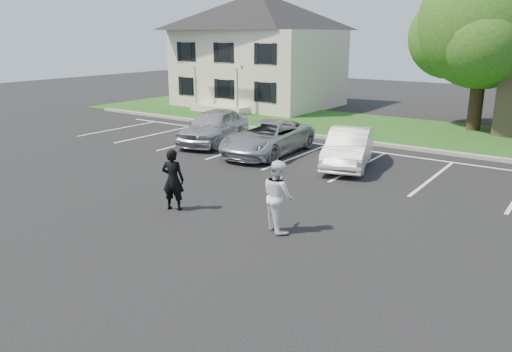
{
  "coord_description": "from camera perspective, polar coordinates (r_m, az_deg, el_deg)",
  "views": [
    {
      "loc": [
        7.4,
        -9.58,
        4.93
      ],
      "look_at": [
        0.0,
        1.0,
        1.25
      ],
      "focal_mm": 35.0,
      "sensor_mm": 36.0,
      "label": 1
    }
  ],
  "objects": [
    {
      "name": "house",
      "position": [
        35.93,
        0.36,
        14.15
      ],
      "size": [
        10.3,
        9.22,
        7.6
      ],
      "color": "beige",
      "rests_on": "ground"
    },
    {
      "name": "man_white_shirt",
      "position": [
        12.79,
        2.54,
        -2.29
      ],
      "size": [
        1.15,
        1.08,
        1.88
      ],
      "primitive_type": "imported",
      "rotation": [
        0.0,
        0.0,
        2.61
      ],
      "color": "white",
      "rests_on": "ground"
    },
    {
      "name": "tree",
      "position": [
        28.53,
        24.95,
        15.33
      ],
      "size": [
        7.8,
        7.2,
        8.8
      ],
      "color": "black",
      "rests_on": "ground"
    },
    {
      "name": "grass_strip",
      "position": [
        27.08,
        18.57,
        4.67
      ],
      "size": [
        44.0,
        8.0,
        0.08
      ],
      "primitive_type": "cube",
      "color": "#1B4616",
      "rests_on": "ground"
    },
    {
      "name": "curb",
      "position": [
        23.33,
        15.7,
        3.29
      ],
      "size": [
        40.0,
        0.3,
        0.15
      ],
      "primitive_type": "cube",
      "color": "gray",
      "rests_on": "ground"
    },
    {
      "name": "ground_plane",
      "position": [
        13.07,
        -2.53,
        -6.26
      ],
      "size": [
        90.0,
        90.0,
        0.0
      ],
      "primitive_type": "plane",
      "color": "black",
      "rests_on": "ground"
    },
    {
      "name": "car_white_sedan",
      "position": [
        19.55,
        10.53,
        3.18
      ],
      "size": [
        2.71,
        4.6,
        1.43
      ],
      "primitive_type": "imported",
      "rotation": [
        0.0,
        0.0,
        0.3
      ],
      "color": "white",
      "rests_on": "ground"
    },
    {
      "name": "man_black_suit",
      "position": [
        14.52,
        -9.47,
        -0.41
      ],
      "size": [
        0.77,
        0.65,
        1.81
      ],
      "primitive_type": "imported",
      "rotation": [
        0.0,
        0.0,
        3.52
      ],
      "color": "black",
      "rests_on": "ground"
    },
    {
      "name": "car_silver_west",
      "position": [
        23.4,
        -4.81,
        5.69
      ],
      "size": [
        2.92,
        5.02,
        1.61
      ],
      "primitive_type": "imported",
      "rotation": [
        0.0,
        0.0,
        0.23
      ],
      "color": "#B7B7BC",
      "rests_on": "ground"
    },
    {
      "name": "car_silver_minivan",
      "position": [
        21.19,
        1.34,
        4.39
      ],
      "size": [
        2.63,
        5.19,
        1.41
      ],
      "primitive_type": "imported",
      "rotation": [
        0.0,
        0.0,
        0.06
      ],
      "color": "#A6A8AE",
      "rests_on": "ground"
    },
    {
      "name": "stall_lines",
      "position": [
        20.1,
        16.49,
        1.05
      ],
      "size": [
        34.0,
        5.36,
        0.01
      ],
      "color": "white",
      "rests_on": "ground"
    }
  ]
}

